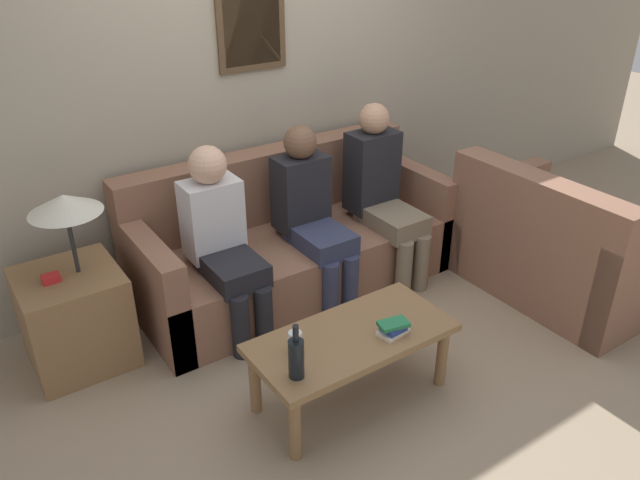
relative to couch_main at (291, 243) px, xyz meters
The scene contains 12 objects.
ground_plane 0.61m from the couch_main, 90.00° to the right, with size 16.00×16.00×0.00m, color gray.
wall_back 1.10m from the couch_main, 90.00° to the left, with size 9.00×0.08×2.60m.
couch_main is the anchor object (origin of this frame).
couch_side 1.79m from the couch_main, 37.72° to the right, with size 0.88×1.28×0.90m.
coffee_table 1.23m from the couch_main, 106.98° to the right, with size 1.06×0.50×0.41m.
side_table_with_lamp 1.45m from the couch_main, behind, with size 0.54×0.54×1.03m.
wine_bottle 1.51m from the couch_main, 120.69° to the right, with size 0.07×0.07×0.28m.
drinking_glass 1.33m from the couch_main, 120.74° to the right, with size 0.07×0.07×0.11m.
book_stack 1.31m from the couch_main, 98.04° to the right, with size 0.17×0.12×0.07m.
person_left 0.70m from the couch_main, 161.50° to the right, with size 0.34×0.61×1.15m.
person_middle 0.37m from the couch_main, 76.98° to the right, with size 0.34×0.61×1.15m.
person_right 0.73m from the couch_main, 19.39° to the right, with size 0.34×0.64×1.21m.
Camera 1 is at (-1.94, -2.69, 2.32)m, focal length 35.00 mm.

